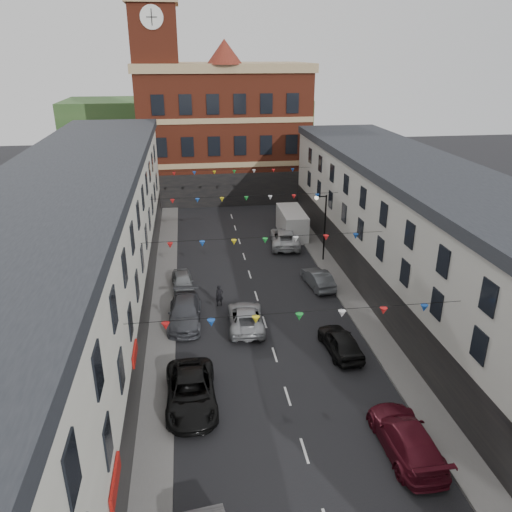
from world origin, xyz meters
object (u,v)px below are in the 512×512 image
car_right_f (285,238)px  white_van (292,223)px  street_lamp (322,219)px  car_left_c (191,392)px  car_left_d (185,312)px  car_right_e (318,279)px  car_right_d (340,342)px  car_left_e (183,282)px  moving_car (246,317)px  pedestrian (219,296)px  car_right_c (406,438)px

car_right_f → white_van: size_ratio=0.97×
street_lamp → car_left_c: 21.62m
car_left_d → car_right_e: size_ratio=1.28×
car_right_d → white_van: white_van is taller
car_left_e → white_van: (10.91, 11.02, 0.63)m
car_left_e → car_right_e: (10.51, -0.96, 0.02)m
white_van → car_right_f: bearing=-113.5°
car_right_d → moving_car: (-5.36, 3.87, -0.05)m
car_right_e → white_van: bearing=-99.0°
street_lamp → car_right_f: bearing=119.1°
pedestrian → car_right_e: bearing=5.9°
street_lamp → car_right_f: 5.77m
car_left_e → car_right_d: 13.96m
car_left_e → moving_car: moving_car is taller
car_left_e → car_right_d: car_right_d is taller
car_left_c → car_right_d: car_left_c is taller
car_left_d → car_right_c: bearing=-50.5°
street_lamp → car_left_c: bearing=-123.0°
car_right_d → car_right_c: bearing=89.1°
white_van → pedestrian: 16.33m
car_right_c → pedestrian: 17.25m
street_lamp → car_right_e: bearing=-107.1°
street_lamp → car_left_d: bearing=-142.1°
moving_car → white_van: (6.75, 17.35, 0.60)m
car_right_c → pedestrian: bearing=-65.1°
car_right_f → car_left_c: bearing=74.7°
car_right_f → street_lamp: bearing=126.5°
car_left_c → car_right_d: bearing=21.3°
car_right_e → pedestrian: 8.15m
car_left_d → car_right_c: 16.68m
car_left_d → car_left_c: bearing=-85.4°
car_right_e → moving_car: (-6.35, -5.37, 0.00)m
car_right_e → moving_car: bearing=33.2°
street_lamp → car_right_e: size_ratio=1.44×
car_left_d → car_right_d: size_ratio=1.23×
car_left_d → car_right_d: car_left_d is taller
car_right_c → street_lamp: bearing=-95.6°
car_left_c → white_van: bearing=66.5°
car_right_c → white_van: bearing=-92.2°
street_lamp → moving_car: size_ratio=1.20×
car_right_e → white_van: size_ratio=0.71×
car_left_c → car_right_d: size_ratio=1.29×
street_lamp → white_van: street_lamp is taller
car_right_f → pedestrian: bearing=65.6°
street_lamp → car_left_e: 13.12m
street_lamp → car_right_f: size_ratio=1.05×
street_lamp → car_right_c: bearing=-95.0°
white_van → street_lamp: bearing=-80.0°
car_left_e → car_left_d: bearing=-92.7°
car_right_c → car_right_e: car_right_c is taller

